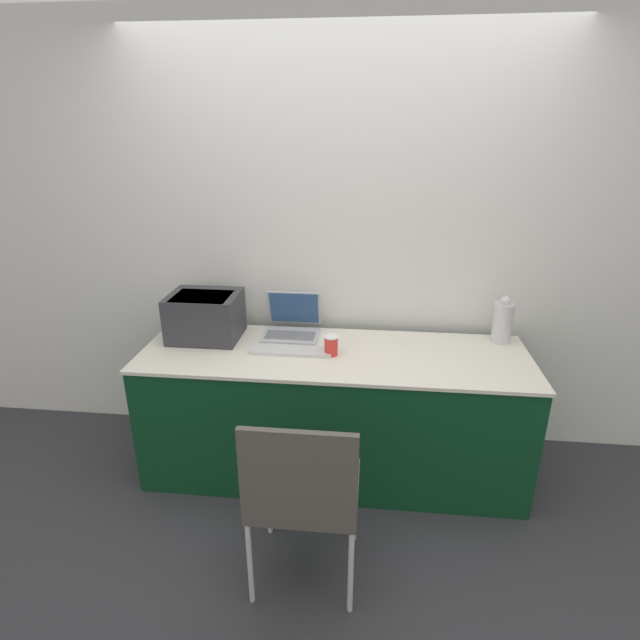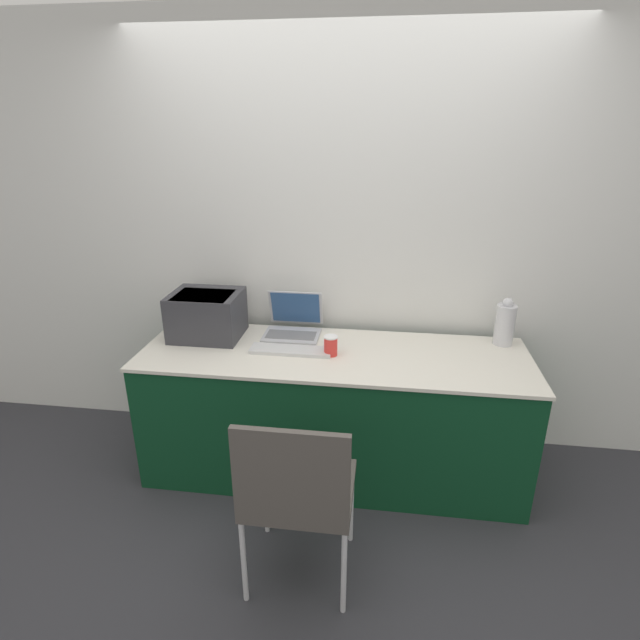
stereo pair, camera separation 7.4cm
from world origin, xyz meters
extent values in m
plane|color=#333338|center=(0.00, 0.00, 0.00)|extent=(14.00, 14.00, 0.00)
cube|color=silver|center=(0.00, 0.80, 1.30)|extent=(8.00, 0.05, 2.60)
cube|color=#0C381E|center=(0.00, 0.35, 0.38)|extent=(2.17, 0.69, 0.76)
cube|color=silver|center=(0.00, 0.35, 0.77)|extent=(2.19, 0.71, 0.02)
cube|color=#333338|center=(-0.78, 0.48, 0.92)|extent=(0.41, 0.34, 0.27)
cube|color=#51565B|center=(-0.78, 0.45, 1.03)|extent=(0.33, 0.26, 0.05)
cube|color=#B7B7BC|center=(-0.28, 0.53, 0.79)|extent=(0.34, 0.24, 0.02)
cube|color=slate|center=(-0.28, 0.52, 0.80)|extent=(0.30, 0.13, 0.00)
cube|color=#B7B7BC|center=(-0.28, 0.69, 0.91)|extent=(0.34, 0.08, 0.23)
cube|color=#2D5184|center=(-0.28, 0.68, 0.91)|extent=(0.30, 0.07, 0.21)
cube|color=silver|center=(-0.24, 0.32, 0.79)|extent=(0.46, 0.13, 0.02)
cylinder|color=red|center=(-0.01, 0.31, 0.83)|extent=(0.07, 0.07, 0.11)
cylinder|color=white|center=(-0.01, 0.31, 0.89)|extent=(0.08, 0.08, 0.01)
cylinder|color=silver|center=(0.97, 0.60, 0.90)|extent=(0.11, 0.11, 0.24)
sphere|color=silver|center=(0.97, 0.60, 1.03)|extent=(0.06, 0.06, 0.06)
cube|color=#4C4742|center=(-0.06, -0.43, 0.46)|extent=(0.47, 0.44, 0.04)
cube|color=#4C4742|center=(-0.06, -0.63, 0.69)|extent=(0.47, 0.03, 0.42)
cylinder|color=silver|center=(-0.28, -0.23, 0.22)|extent=(0.02, 0.02, 0.44)
cylinder|color=silver|center=(0.16, -0.23, 0.22)|extent=(0.02, 0.02, 0.44)
cylinder|color=silver|center=(-0.28, -0.63, 0.22)|extent=(0.02, 0.02, 0.44)
cylinder|color=silver|center=(0.16, -0.63, 0.22)|extent=(0.02, 0.02, 0.44)
camera|label=1|loc=(0.19, -2.20, 1.98)|focal=28.00mm
camera|label=2|loc=(0.27, -2.19, 1.98)|focal=28.00mm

